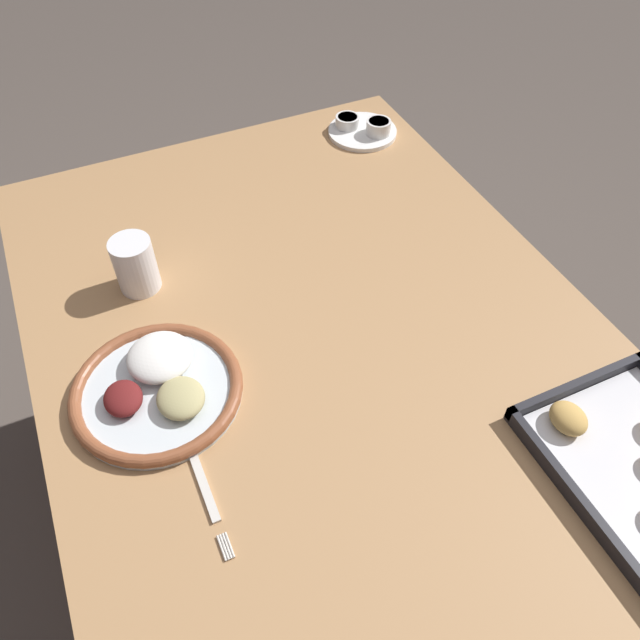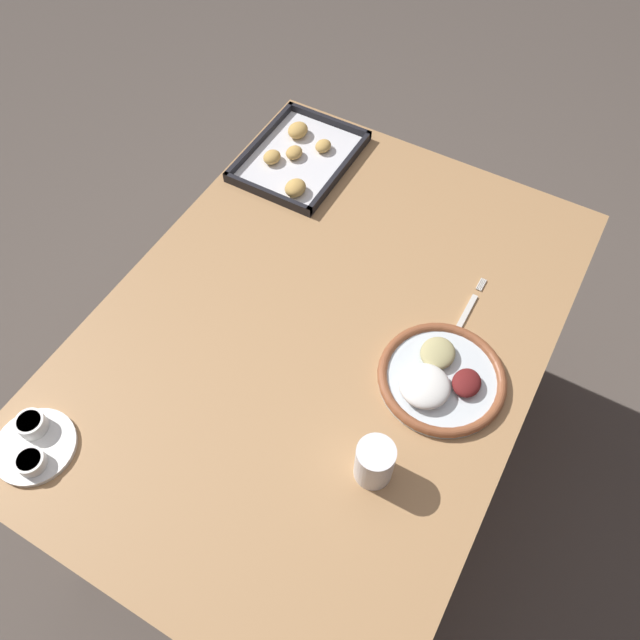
% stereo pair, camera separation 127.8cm
% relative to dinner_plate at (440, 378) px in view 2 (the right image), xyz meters
% --- Properties ---
extents(ground_plane, '(8.00, 8.00, 0.00)m').
position_rel_dinner_plate_xyz_m(ground_plane, '(-0.01, 0.27, -0.75)').
color(ground_plane, '#564C44').
extents(dining_table, '(1.26, 0.90, 0.73)m').
position_rel_dinner_plate_xyz_m(dining_table, '(-0.01, 0.27, -0.11)').
color(dining_table, '#AD7F51').
rests_on(dining_table, ground_plane).
extents(dinner_plate, '(0.26, 0.26, 0.05)m').
position_rel_dinner_plate_xyz_m(dinner_plate, '(0.00, 0.00, 0.00)').
color(dinner_plate, silver).
rests_on(dinner_plate, dining_table).
extents(fork, '(0.20, 0.01, 0.00)m').
position_rel_dinner_plate_xyz_m(fork, '(0.17, 0.02, -0.01)').
color(fork, silver).
rests_on(fork, dining_table).
extents(saucer_plate, '(0.16, 0.16, 0.04)m').
position_rel_dinner_plate_xyz_m(saucer_plate, '(-0.50, 0.61, 0.00)').
color(saucer_plate, white).
rests_on(saucer_plate, dining_table).
extents(baking_tray, '(0.33, 0.25, 0.04)m').
position_rel_dinner_plate_xyz_m(baking_tray, '(0.41, 0.57, -0.00)').
color(baking_tray, black).
rests_on(baking_tray, dining_table).
extents(drinking_cup, '(0.07, 0.07, 0.10)m').
position_rel_dinner_plate_xyz_m(drinking_cup, '(-0.24, 0.03, 0.04)').
color(drinking_cup, white).
rests_on(drinking_cup, dining_table).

